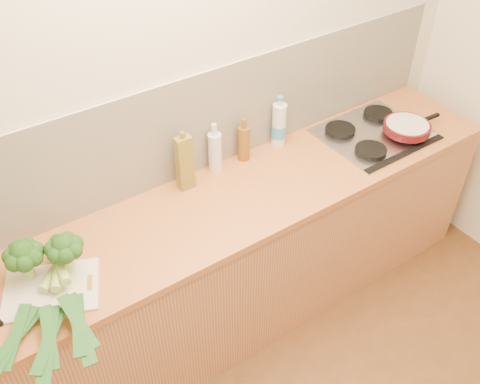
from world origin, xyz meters
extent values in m
plane|color=beige|center=(0.00, 1.50, 1.30)|extent=(3.50, 0.00, 3.50)
cube|color=silver|center=(0.00, 1.49, 1.17)|extent=(3.20, 0.02, 0.54)
cube|color=#BF7D4F|center=(0.00, 1.20, 0.43)|extent=(3.20, 0.60, 0.86)
cube|color=#C17339|center=(0.00, 1.20, 0.88)|extent=(3.20, 0.62, 0.04)
cube|color=silver|center=(1.02, 1.20, 0.91)|extent=(0.58, 0.50, 0.01)
cube|color=black|center=(1.02, 0.97, 0.91)|extent=(0.58, 0.04, 0.01)
cylinder|color=black|center=(0.87, 1.08, 0.93)|extent=(0.17, 0.17, 0.03)
cylinder|color=black|center=(1.17, 1.08, 0.93)|extent=(0.17, 0.17, 0.03)
cylinder|color=black|center=(0.87, 1.32, 0.93)|extent=(0.17, 0.17, 0.03)
cylinder|color=black|center=(1.17, 1.32, 0.93)|extent=(0.17, 0.17, 0.03)
cube|color=silver|center=(-0.87, 1.14, 0.91)|extent=(0.45, 0.40, 0.01)
cylinder|color=#A9C573|center=(-0.91, 1.25, 0.95)|extent=(0.04, 0.04, 0.08)
sphere|color=#13390F|center=(-0.91, 1.25, 1.05)|extent=(0.10, 0.10, 0.10)
sphere|color=#13390F|center=(-0.86, 1.25, 1.04)|extent=(0.08, 0.08, 0.08)
sphere|color=#13390F|center=(-0.88, 1.28, 1.04)|extent=(0.08, 0.08, 0.08)
sphere|color=#13390F|center=(-0.92, 1.29, 1.04)|extent=(0.08, 0.08, 0.08)
sphere|color=#13390F|center=(-0.95, 1.27, 1.04)|extent=(0.08, 0.08, 0.08)
sphere|color=#13390F|center=(-0.95, 1.23, 1.04)|extent=(0.08, 0.08, 0.08)
sphere|color=#13390F|center=(-0.92, 1.20, 1.04)|extent=(0.08, 0.08, 0.08)
sphere|color=#13390F|center=(-0.88, 1.21, 1.04)|extent=(0.08, 0.08, 0.08)
cylinder|color=#A9C573|center=(-0.76, 1.19, 0.95)|extent=(0.04, 0.04, 0.09)
sphere|color=#13390F|center=(-0.76, 1.19, 1.06)|extent=(0.10, 0.10, 0.10)
sphere|color=#13390F|center=(-0.72, 1.19, 1.04)|extent=(0.07, 0.07, 0.07)
sphere|color=#13390F|center=(-0.74, 1.23, 1.04)|extent=(0.07, 0.07, 0.07)
sphere|color=#13390F|center=(-0.77, 1.23, 1.04)|extent=(0.07, 0.07, 0.07)
sphere|color=#13390F|center=(-0.80, 1.21, 1.04)|extent=(0.07, 0.07, 0.07)
sphere|color=#13390F|center=(-0.80, 1.17, 1.04)|extent=(0.07, 0.07, 0.07)
sphere|color=#13390F|center=(-0.77, 1.15, 1.04)|extent=(0.07, 0.07, 0.07)
sphere|color=#13390F|center=(-0.74, 1.16, 1.04)|extent=(0.07, 0.07, 0.07)
cylinder|color=white|center=(-0.75, 1.28, 0.93)|extent=(0.12, 0.12, 0.04)
cylinder|color=#9BBA5D|center=(-0.84, 1.18, 0.93)|extent=(0.14, 0.14, 0.04)
cube|color=#1C4D1B|center=(-1.06, 0.96, 0.93)|extent=(0.27, 0.21, 0.02)
cube|color=#1C4D1B|center=(-1.07, 0.95, 0.94)|extent=(0.27, 0.28, 0.01)
cube|color=#1C4D1B|center=(-1.05, 0.97, 0.94)|extent=(0.19, 0.26, 0.02)
cylinder|color=white|center=(-0.76, 1.29, 0.95)|extent=(0.09, 0.14, 0.04)
cylinder|color=#9BBA5D|center=(-0.82, 1.16, 0.95)|extent=(0.11, 0.17, 0.04)
cube|color=#1C4D1B|center=(-0.96, 0.88, 0.95)|extent=(0.21, 0.27, 0.02)
cube|color=#1C4D1B|center=(-0.96, 0.86, 0.95)|extent=(0.19, 0.33, 0.01)
cube|color=#1C4D1B|center=(-0.95, 0.88, 0.96)|extent=(0.11, 0.28, 0.02)
cylinder|color=white|center=(-0.78, 1.26, 0.97)|extent=(0.06, 0.11, 0.04)
cylinder|color=#9BBA5D|center=(-0.80, 1.15, 0.97)|extent=(0.06, 0.14, 0.04)
cube|color=#1C4D1B|center=(-0.84, 0.86, 0.97)|extent=(0.14, 0.30, 0.02)
cube|color=#1C4D1B|center=(-0.85, 0.85, 0.97)|extent=(0.10, 0.34, 0.01)
cube|color=#1C4D1B|center=(-0.84, 0.87, 0.97)|extent=(0.06, 0.28, 0.02)
cylinder|color=#510D10|center=(1.16, 1.10, 0.96)|extent=(0.26, 0.26, 0.04)
cylinder|color=beige|center=(1.16, 1.10, 0.98)|extent=(0.23, 0.23, 0.00)
cube|color=black|center=(1.34, 1.09, 0.96)|extent=(0.13, 0.03, 0.02)
cube|color=olive|center=(-0.08, 1.40, 1.05)|extent=(0.08, 0.05, 0.29)
cylinder|color=olive|center=(-0.08, 1.40, 1.21)|extent=(0.02, 0.02, 0.03)
cylinder|color=silver|center=(0.11, 1.44, 1.01)|extent=(0.07, 0.07, 0.22)
cylinder|color=silver|center=(0.11, 1.44, 1.15)|extent=(0.03, 0.03, 0.06)
cylinder|color=brown|center=(0.29, 1.44, 1.00)|extent=(0.06, 0.06, 0.19)
cylinder|color=brown|center=(0.29, 1.44, 1.12)|extent=(0.03, 0.03, 0.05)
cylinder|color=silver|center=(0.52, 1.44, 1.02)|extent=(0.08, 0.08, 0.25)
cylinder|color=silver|center=(0.52, 1.44, 1.16)|extent=(0.03, 0.03, 0.03)
cylinder|color=#368FCB|center=(0.52, 1.44, 0.99)|extent=(0.08, 0.08, 0.07)
camera|label=1|loc=(-1.02, -0.44, 2.60)|focal=40.00mm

